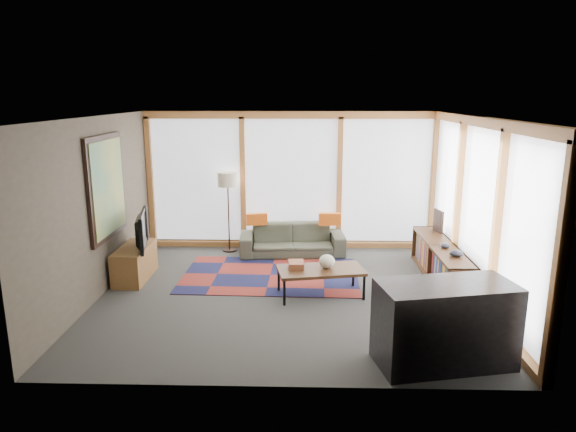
{
  "coord_description": "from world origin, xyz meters",
  "views": [
    {
      "loc": [
        0.21,
        -7.17,
        2.9
      ],
      "look_at": [
        0.0,
        0.4,
        1.1
      ],
      "focal_mm": 32.0,
      "sensor_mm": 36.0,
      "label": 1
    }
  ],
  "objects_px": {
    "bookshelf": "(441,263)",
    "bar_counter": "(445,324)",
    "floor_lamp": "(229,212)",
    "television": "(137,230)",
    "sofa": "(292,240)",
    "tv_console": "(135,263)",
    "coffee_table": "(320,282)"
  },
  "relations": [
    {
      "from": "floor_lamp",
      "to": "bar_counter",
      "type": "bearing_deg",
      "value": -54.41
    },
    {
      "from": "tv_console",
      "to": "bookshelf",
      "type": "bearing_deg",
      "value": 0.66
    },
    {
      "from": "floor_lamp",
      "to": "television",
      "type": "height_order",
      "value": "floor_lamp"
    },
    {
      "from": "sofa",
      "to": "bookshelf",
      "type": "bearing_deg",
      "value": -32.6
    },
    {
      "from": "television",
      "to": "bookshelf",
      "type": "bearing_deg",
      "value": -101.54
    },
    {
      "from": "coffee_table",
      "to": "bookshelf",
      "type": "bearing_deg",
      "value": 19.77
    },
    {
      "from": "sofa",
      "to": "coffee_table",
      "type": "relative_size",
      "value": 1.54
    },
    {
      "from": "sofa",
      "to": "floor_lamp",
      "type": "distance_m",
      "value": 1.3
    },
    {
      "from": "tv_console",
      "to": "television",
      "type": "bearing_deg",
      "value": -18.78
    },
    {
      "from": "sofa",
      "to": "floor_lamp",
      "type": "bearing_deg",
      "value": 166.95
    },
    {
      "from": "floor_lamp",
      "to": "bar_counter",
      "type": "xyz_separation_m",
      "value": [
        2.94,
        -4.11,
        -0.29
      ]
    },
    {
      "from": "sofa",
      "to": "tv_console",
      "type": "bearing_deg",
      "value": -155.64
    },
    {
      "from": "sofa",
      "to": "television",
      "type": "xyz_separation_m",
      "value": [
        -2.42,
        -1.38,
        0.54
      ]
    },
    {
      "from": "television",
      "to": "sofa",
      "type": "bearing_deg",
      "value": -72.8
    },
    {
      "from": "sofa",
      "to": "bookshelf",
      "type": "xyz_separation_m",
      "value": [
        2.4,
        -1.3,
        0.02
      ]
    },
    {
      "from": "sofa",
      "to": "bookshelf",
      "type": "relative_size",
      "value": 0.81
    },
    {
      "from": "bookshelf",
      "to": "bar_counter",
      "type": "distance_m",
      "value": 2.7
    },
    {
      "from": "bookshelf",
      "to": "tv_console",
      "type": "relative_size",
      "value": 2.23
    },
    {
      "from": "floor_lamp",
      "to": "coffee_table",
      "type": "height_order",
      "value": "floor_lamp"
    },
    {
      "from": "floor_lamp",
      "to": "sofa",
      "type": "bearing_deg",
      "value": -8.94
    },
    {
      "from": "television",
      "to": "bar_counter",
      "type": "relative_size",
      "value": 0.68
    },
    {
      "from": "bookshelf",
      "to": "bar_counter",
      "type": "xyz_separation_m",
      "value": [
        -0.65,
        -2.62,
        0.17
      ]
    },
    {
      "from": "bar_counter",
      "to": "floor_lamp",
      "type": "bearing_deg",
      "value": 113.87
    },
    {
      "from": "sofa",
      "to": "floor_lamp",
      "type": "height_order",
      "value": "floor_lamp"
    },
    {
      "from": "tv_console",
      "to": "coffee_table",
      "type": "bearing_deg",
      "value": -12.22
    },
    {
      "from": "sofa",
      "to": "tv_console",
      "type": "xyz_separation_m",
      "value": [
        -2.5,
        -1.36,
        -0.01
      ]
    },
    {
      "from": "bookshelf",
      "to": "tv_console",
      "type": "height_order",
      "value": "bookshelf"
    },
    {
      "from": "coffee_table",
      "to": "bar_counter",
      "type": "xyz_separation_m",
      "value": [
        1.28,
        -1.92,
        0.26
      ]
    },
    {
      "from": "sofa",
      "to": "tv_console",
      "type": "relative_size",
      "value": 1.81
    },
    {
      "from": "tv_console",
      "to": "bar_counter",
      "type": "distance_m",
      "value": 4.96
    },
    {
      "from": "bookshelf",
      "to": "tv_console",
      "type": "bearing_deg",
      "value": -179.34
    },
    {
      "from": "tv_console",
      "to": "floor_lamp",
      "type": "bearing_deg",
      "value": 49.76
    }
  ]
}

